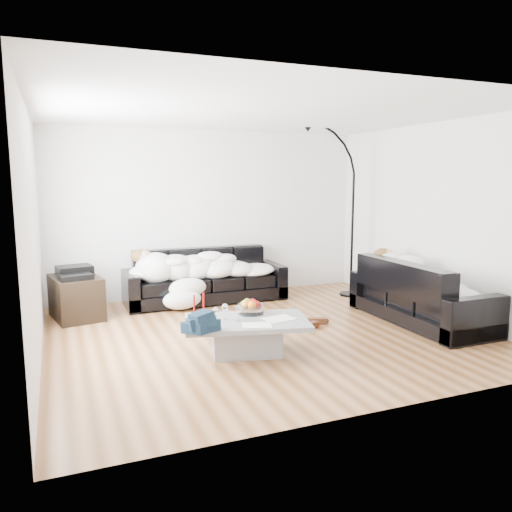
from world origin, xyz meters
name	(u,v)px	position (x,y,z in m)	size (l,w,h in m)	color
ground	(265,333)	(0.00, 0.00, 0.00)	(5.00, 5.00, 0.00)	brown
wall_back	(210,214)	(0.00, 2.25, 1.30)	(5.00, 0.02, 2.60)	silver
wall_left	(33,235)	(-2.50, 0.00, 1.30)	(0.02, 4.50, 2.60)	silver
wall_right	(435,220)	(2.50, 0.00, 1.30)	(0.02, 4.50, 2.60)	silver
ceiling	(266,112)	(0.00, 0.00, 2.60)	(5.00, 5.00, 0.00)	white
sofa_back	(205,276)	(-0.22, 1.81, 0.39)	(2.40, 0.83, 0.79)	black
sofa_right	(421,292)	(2.05, -0.33, 0.41)	(2.01, 0.86, 0.81)	black
sleeper_back	(206,261)	(-0.22, 1.76, 0.62)	(2.03, 0.70, 0.41)	white
sleeper_right	(422,275)	(2.05, -0.33, 0.63)	(1.72, 0.73, 0.42)	white
teal_cushion	(388,261)	(1.99, 0.30, 0.72)	(0.36, 0.30, 0.20)	#0B4E38
coffee_table	(247,337)	(-0.47, -0.61, 0.19)	(1.29, 0.75, 0.38)	#939699
fruit_bowl	(251,306)	(-0.34, -0.40, 0.46)	(0.28, 0.28, 0.18)	white
wine_glass_a	(225,312)	(-0.68, -0.52, 0.46)	(0.07, 0.07, 0.17)	white
wine_glass_b	(216,315)	(-0.80, -0.59, 0.46)	(0.07, 0.07, 0.16)	white
wine_glass_c	(239,313)	(-0.56, -0.61, 0.46)	(0.07, 0.07, 0.16)	white
candle_left	(194,307)	(-0.97, -0.35, 0.50)	(0.05, 0.05, 0.25)	maroon
candle_right	(204,305)	(-0.87, -0.35, 0.51)	(0.05, 0.05, 0.27)	maroon
newspaper_a	(279,318)	(-0.15, -0.71, 0.38)	(0.31, 0.24, 0.01)	silver
newspaper_b	(257,325)	(-0.45, -0.84, 0.38)	(0.29, 0.21, 0.01)	silver
navy_jacket	(203,316)	(-1.02, -0.86, 0.54)	(0.33, 0.28, 0.17)	black
shoes	(313,323)	(0.66, 0.00, 0.05)	(0.40, 0.29, 0.09)	#472311
av_cabinet	(76,297)	(-2.09, 1.55, 0.28)	(0.56, 0.82, 0.56)	black
stereo	(75,272)	(-2.09, 1.55, 0.63)	(0.44, 0.34, 0.13)	black
floor_lamp	(353,221)	(2.05, 1.32, 1.19)	(0.86, 0.35, 2.38)	black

